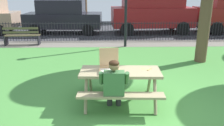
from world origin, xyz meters
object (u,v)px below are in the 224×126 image
(pizza_box_open, at_px, (109,65))
(parked_car_center, at_px, (63,16))
(picnic_table_foreground, at_px, (120,78))
(adult_at_table, at_px, (114,84))
(park_bench_left, at_px, (22,36))
(pizza_slice_on_table, at_px, (146,69))
(parked_car_right, at_px, (152,11))

(pizza_box_open, bearing_deg, parked_car_center, 106.05)
(picnic_table_foreground, bearing_deg, adult_at_table, -107.59)
(park_bench_left, bearing_deg, parked_car_center, 65.25)
(adult_at_table, distance_m, park_bench_left, 7.61)
(picnic_table_foreground, bearing_deg, park_bench_left, 125.70)
(adult_at_table, bearing_deg, pizza_slice_on_table, 38.18)
(adult_at_table, height_order, parked_car_center, parked_car_center)
(picnic_table_foreground, distance_m, parked_car_center, 9.44)
(picnic_table_foreground, distance_m, park_bench_left, 7.29)
(picnic_table_foreground, relative_size, pizza_box_open, 3.80)
(parked_car_center, bearing_deg, park_bench_left, -114.75)
(parked_car_right, bearing_deg, pizza_slice_on_table, -101.44)
(parked_car_right, bearing_deg, pizza_box_open, -106.47)
(picnic_table_foreground, xyz_separation_m, pizza_box_open, (-0.25, 0.03, 0.29))
(parked_car_center, height_order, parked_car_right, parked_car_right)
(adult_at_table, xyz_separation_m, parked_car_right, (2.56, 9.49, 0.65))
(park_bench_left, xyz_separation_m, parked_car_right, (6.65, 3.08, 0.89))
(pizza_slice_on_table, height_order, adult_at_table, adult_at_table)
(pizza_box_open, xyz_separation_m, parked_car_center, (-2.58, 8.97, 0.12))
(pizza_slice_on_table, distance_m, adult_at_table, 0.97)
(park_bench_left, height_order, parked_car_right, parked_car_right)
(adult_at_table, distance_m, parked_car_center, 9.87)
(adult_at_table, height_order, park_bench_left, adult_at_table)
(pizza_box_open, relative_size, parked_car_center, 0.11)
(parked_car_center, distance_m, parked_car_right, 5.24)
(picnic_table_foreground, xyz_separation_m, park_bench_left, (-4.25, 5.91, -0.18))
(picnic_table_foreground, height_order, pizza_box_open, pizza_box_open)
(pizza_box_open, bearing_deg, picnic_table_foreground, -5.75)
(pizza_box_open, height_order, adult_at_table, pizza_box_open)
(pizza_box_open, xyz_separation_m, parked_car_right, (2.65, 8.97, 0.42))
(parked_car_center, relative_size, parked_car_right, 0.93)
(park_bench_left, bearing_deg, parked_car_right, 24.84)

